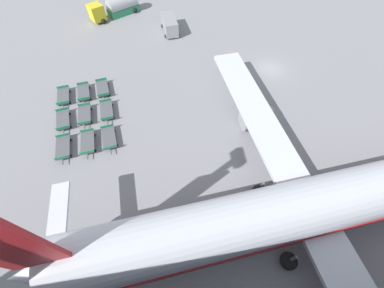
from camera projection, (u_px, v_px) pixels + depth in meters
ground_plane at (271, 69)px, 34.47m from camera, size 500.00×500.00×0.00m
airplane at (325, 202)px, 19.04m from camera, size 44.08×48.32×12.74m
fuel_tanker_primary at (117, 7)px, 42.56m from camera, size 6.76×8.90×3.14m
service_van at (170, 24)px, 39.23m from camera, size 5.29×2.95×2.36m
baggage_dolly_row_near_col_a at (63, 96)px, 30.44m from camera, size 3.95×2.01×0.92m
baggage_dolly_row_near_col_b at (63, 120)px, 28.09m from camera, size 3.95×2.11×0.92m
baggage_dolly_row_near_col_c at (63, 147)px, 25.76m from camera, size 3.95×1.98×0.92m
baggage_dolly_row_mid_a_col_a at (84, 92)px, 30.85m from camera, size 3.95×2.04×0.92m
baggage_dolly_row_mid_a_col_b at (85, 115)px, 28.55m from camera, size 3.94×1.90×0.92m
baggage_dolly_row_mid_a_col_c at (88, 142)px, 26.16m from camera, size 3.94×1.89×0.92m
baggage_dolly_row_mid_b_col_a at (103, 88)px, 31.29m from camera, size 3.95×2.07×0.92m
baggage_dolly_row_mid_b_col_b at (107, 110)px, 28.97m from camera, size 3.95×1.93×0.92m
baggage_dolly_row_mid_b_col_c at (109, 138)px, 26.53m from camera, size 3.95×2.03×0.92m
stand_guidance_stripe at (202, 257)px, 19.81m from camera, size 3.26×25.70×0.01m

